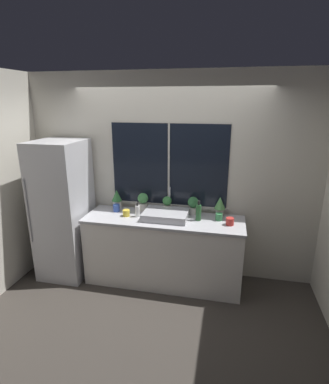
{
  "coord_description": "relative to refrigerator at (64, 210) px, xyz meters",
  "views": [
    {
      "loc": [
        0.76,
        -3.15,
        2.33
      ],
      "look_at": [
        0.01,
        0.3,
        1.25
      ],
      "focal_mm": 28.0,
      "sensor_mm": 36.0,
      "label": 1
    }
  ],
  "objects": [
    {
      "name": "potted_plant_far_left",
      "position": [
        0.66,
        0.28,
        0.12
      ],
      "size": [
        0.14,
        0.14,
        0.26
      ],
      "color": "silver",
      "rests_on": "counter"
    },
    {
      "name": "mug_blue",
      "position": [
        0.7,
        0.16,
        0.02
      ],
      "size": [
        0.09,
        0.09,
        0.1
      ],
      "color": "#3351AD",
      "rests_on": "counter"
    },
    {
      "name": "soap_bottle",
      "position": [
        1.03,
        0.03,
        0.06
      ],
      "size": [
        0.06,
        0.06,
        0.19
      ],
      "color": "white",
      "rests_on": "counter"
    },
    {
      "name": "bottle_tall",
      "position": [
        1.81,
        0.08,
        0.08
      ],
      "size": [
        0.07,
        0.07,
        0.26
      ],
      "color": "#235128",
      "rests_on": "counter"
    },
    {
      "name": "potted_plant_center",
      "position": [
        1.36,
        0.28,
        0.09
      ],
      "size": [
        0.12,
        0.12,
        0.22
      ],
      "color": "silver",
      "rests_on": "counter"
    },
    {
      "name": "sink",
      "position": [
        1.4,
        0.06,
        0.02
      ],
      "size": [
        0.56,
        0.47,
        0.34
      ],
      "color": "#ADADB2",
      "rests_on": "counter"
    },
    {
      "name": "potted_plant_right",
      "position": [
        1.71,
        0.28,
        0.11
      ],
      "size": [
        0.14,
        0.14,
        0.23
      ],
      "color": "silver",
      "rests_on": "counter"
    },
    {
      "name": "counter",
      "position": [
        1.37,
        0.04,
        -0.47
      ],
      "size": [
        2.03,
        0.63,
        0.9
      ],
      "color": "white",
      "rests_on": "ground_plane"
    },
    {
      "name": "refrigerator",
      "position": [
        0.0,
        0.0,
        0.0
      ],
      "size": [
        0.61,
        0.71,
        1.85
      ],
      "color": "#B7B7BC",
      "rests_on": "ground_plane"
    },
    {
      "name": "wall_right",
      "position": [
        3.32,
        1.24,
        0.42
      ],
      "size": [
        0.06,
        7.0,
        2.7
      ],
      "color": "beige",
      "rests_on": "ground_plane"
    },
    {
      "name": "wall_left",
      "position": [
        -0.59,
        1.24,
        0.42
      ],
      "size": [
        0.06,
        7.0,
        2.7
      ],
      "color": "beige",
      "rests_on": "ground_plane"
    },
    {
      "name": "mug_red",
      "position": [
        2.19,
        0.01,
        0.02
      ],
      "size": [
        0.1,
        0.1,
        0.09
      ],
      "color": "#B72D28",
      "rests_on": "counter"
    },
    {
      "name": "potted_plant_left",
      "position": [
        1.03,
        0.28,
        0.11
      ],
      "size": [
        0.14,
        0.14,
        0.24
      ],
      "color": "silver",
      "rests_on": "counter"
    },
    {
      "name": "mug_green",
      "position": [
        2.06,
        0.13,
        0.02
      ],
      "size": [
        0.09,
        0.09,
        0.09
      ],
      "color": "#38844C",
      "rests_on": "counter"
    },
    {
      "name": "potted_plant_far_right",
      "position": [
        2.06,
        0.28,
        0.13
      ],
      "size": [
        0.14,
        0.14,
        0.26
      ],
      "color": "silver",
      "rests_on": "counter"
    },
    {
      "name": "mug_yellow",
      "position": [
        0.88,
        0.02,
        0.02
      ],
      "size": [
        0.09,
        0.09,
        0.08
      ],
      "color": "gold",
      "rests_on": "counter"
    },
    {
      "name": "wall_back",
      "position": [
        1.37,
        0.42,
        0.43
      ],
      "size": [
        8.0,
        0.09,
        2.7
      ],
      "color": "beige",
      "rests_on": "ground_plane"
    },
    {
      "name": "ground_plane",
      "position": [
        1.37,
        -0.26,
        -0.93
      ],
      "size": [
        14.0,
        14.0,
        0.0
      ],
      "primitive_type": "plane",
      "color": "#38332D"
    }
  ]
}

